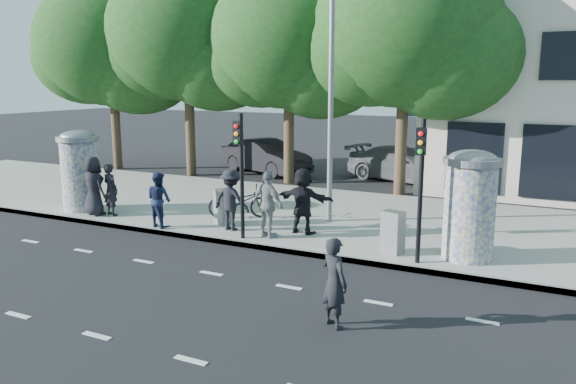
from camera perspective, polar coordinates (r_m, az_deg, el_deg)
The scene contains 26 objects.
ground at distance 12.20m, azimuth -11.48°, elevation -10.10°, with size 120.00×120.00×0.00m, color black.
sidewalk at distance 18.40m, azimuth 2.81°, elevation -2.32°, with size 40.00×8.00×0.15m, color gray.
curb at distance 14.97m, azimuth -3.20°, elevation -5.52°, with size 40.00×0.10×0.16m, color slate.
lane_dash_near at distance 10.69m, azimuth -18.84°, elevation -13.66°, with size 32.00×0.12×0.01m, color silver.
lane_dash_far at distance 13.26m, azimuth -7.78°, elevation -8.20°, with size 32.00×0.12×0.01m, color silver.
ad_column_left at distance 19.78m, azimuth -20.39°, elevation 2.26°, with size 1.36×1.36×2.65m.
ad_column_right at distance 14.06m, azimuth 18.00°, elevation -1.02°, with size 1.36×1.36×2.65m.
traffic_pole_near at distance 15.00m, azimuth -4.84°, elevation 2.93°, with size 0.22×0.31×3.40m.
traffic_pole_far at distance 13.23m, azimuth 13.33°, elevation 1.54°, with size 0.22×0.31×3.40m.
street_lamp at distance 16.78m, azimuth 4.34°, elevation 12.60°, with size 0.25×0.93×8.00m.
tree_far_left at distance 29.39m, azimuth -17.55°, elevation 14.27°, with size 7.20×7.20×9.26m.
tree_mid_left at distance 26.56m, azimuth -10.24°, elevation 15.65°, with size 7.20×7.20×9.57m.
tree_near_left at distance 24.13m, azimuth 0.09°, elevation 15.25°, with size 6.80×6.80×8.97m.
tree_center at distance 22.03m, azimuth 11.86°, elevation 16.04°, with size 7.00×7.00×9.30m.
ped_a at distance 18.87m, azimuth -19.14°, elevation 0.58°, with size 0.93×0.60×1.89m, color black.
ped_b at distance 18.71m, azimuth -17.57°, elevation 0.23°, with size 0.61×0.40×1.66m, color black.
ped_c at distance 16.88m, azimuth -12.98°, elevation -0.74°, with size 0.79×0.62×1.63m, color #192040.
ped_d at distance 16.17m, azimuth -5.79°, elevation -0.79°, with size 1.14×0.66×1.77m, color black.
ped_e at distance 15.29m, azimuth -2.06°, elevation -1.25°, with size 1.09×0.62×1.87m, color gray.
ped_f at distance 15.72m, azimuth 1.53°, elevation -0.91°, with size 1.73×0.62×1.86m, color black.
man_road at distance 10.23m, azimuth 4.72°, elevation -9.16°, with size 0.61×0.40×1.67m, color black.
bicycle at distance 17.63m, azimuth -4.93°, elevation -0.97°, with size 1.98×0.69×1.04m, color black.
cabinet_left at distance 16.94m, azimuth -6.65°, elevation -1.50°, with size 0.50×0.36×1.05m, color slate.
cabinet_right at distance 14.24m, azimuth 10.59°, elevation -4.04°, with size 0.51×0.37×1.07m, color slate.
car_mid at distance 26.96m, azimuth -2.28°, elevation 3.63°, with size 4.92×1.72×1.62m, color black.
car_right at distance 25.38m, azimuth 11.62°, elevation 2.79°, with size 5.17×2.10×1.50m, color #585A5F.
Camera 1 is at (7.02, -8.95, 4.40)m, focal length 35.00 mm.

